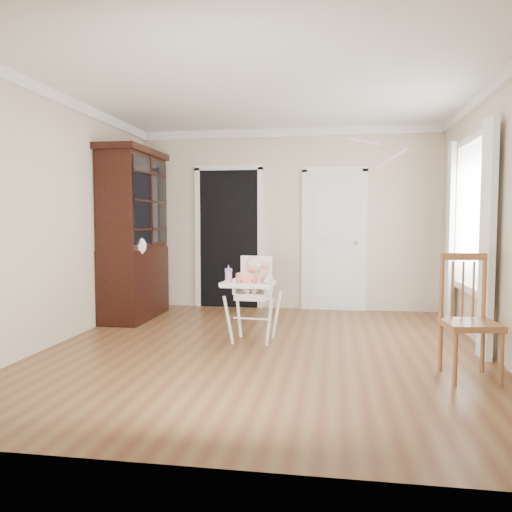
% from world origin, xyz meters
% --- Properties ---
extents(floor, '(5.00, 5.00, 0.00)m').
position_xyz_m(floor, '(0.00, 0.00, 0.00)').
color(floor, brown).
rests_on(floor, ground).
extents(ceiling, '(5.00, 5.00, 0.00)m').
position_xyz_m(ceiling, '(0.00, 0.00, 2.70)').
color(ceiling, white).
rests_on(ceiling, wall_back).
extents(wall_back, '(4.50, 0.00, 4.50)m').
position_xyz_m(wall_back, '(0.00, 2.50, 1.35)').
color(wall_back, beige).
rests_on(wall_back, floor).
extents(wall_left, '(0.00, 5.00, 5.00)m').
position_xyz_m(wall_left, '(-2.25, 0.00, 1.35)').
color(wall_left, beige).
rests_on(wall_left, floor).
extents(wall_right, '(0.00, 5.00, 5.00)m').
position_xyz_m(wall_right, '(2.25, 0.00, 1.35)').
color(wall_right, beige).
rests_on(wall_right, floor).
extents(crown_molding, '(4.50, 5.00, 0.12)m').
position_xyz_m(crown_molding, '(0.00, 0.00, 2.64)').
color(crown_molding, white).
rests_on(crown_molding, ceiling).
extents(doorway, '(1.06, 0.05, 2.22)m').
position_xyz_m(doorway, '(-0.90, 2.48, 1.11)').
color(doorway, black).
rests_on(doorway, wall_back).
extents(closet_door, '(0.96, 0.09, 2.13)m').
position_xyz_m(closet_door, '(0.70, 2.48, 1.02)').
color(closet_door, white).
rests_on(closet_door, wall_back).
extents(window_right, '(0.13, 1.84, 2.30)m').
position_xyz_m(window_right, '(2.18, 0.80, 1.29)').
color(window_right, white).
rests_on(window_right, wall_right).
extents(high_chair, '(0.59, 0.71, 0.96)m').
position_xyz_m(high_chair, '(-0.17, 0.34, 0.59)').
color(high_chair, white).
rests_on(high_chair, floor).
extents(baby, '(0.27, 0.21, 0.41)m').
position_xyz_m(baby, '(-0.17, 0.36, 0.72)').
color(baby, beige).
rests_on(baby, high_chair).
extents(cake, '(0.25, 0.25, 0.12)m').
position_xyz_m(cake, '(-0.22, 0.11, 0.72)').
color(cake, silver).
rests_on(cake, high_chair).
extents(sippy_cup, '(0.08, 0.08, 0.19)m').
position_xyz_m(sippy_cup, '(-0.42, 0.22, 0.75)').
color(sippy_cup, pink).
rests_on(sippy_cup, high_chair).
extents(china_cabinet, '(0.60, 1.36, 2.29)m').
position_xyz_m(china_cabinet, '(-1.99, 1.41, 1.15)').
color(china_cabinet, black).
rests_on(china_cabinet, floor).
extents(dining_chair, '(0.47, 0.47, 1.05)m').
position_xyz_m(dining_chair, '(1.84, -0.63, 0.49)').
color(dining_chair, brown).
rests_on(dining_chair, floor).
extents(streamer, '(0.32, 0.40, 0.15)m').
position_xyz_m(streamer, '(1.01, 0.38, 2.16)').
color(streamer, '#FF93C8').
rests_on(streamer, ceiling).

